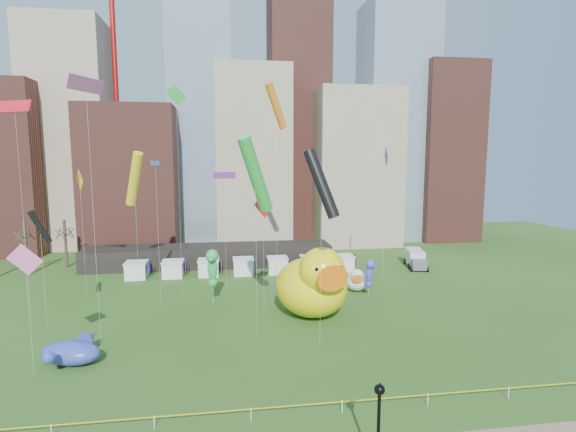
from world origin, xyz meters
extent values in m
plane|color=#2D5219|center=(0.00, 0.00, 0.00)|extent=(160.00, 160.00, 0.00)
cube|color=gray|center=(-30.00, 62.00, 21.00)|extent=(14.00, 12.00, 42.00)
cube|color=brown|center=(-18.00, 56.00, 13.00)|extent=(16.00, 14.00, 26.00)
cube|color=#8C9EB2|center=(-6.00, 64.00, 27.50)|extent=(12.00, 12.00, 55.00)
cube|color=gray|center=(4.00, 60.00, 17.00)|extent=(14.00, 14.00, 34.00)
cube|color=brown|center=(14.00, 66.00, 34.00)|extent=(12.00, 12.00, 68.00)
cube|color=gray|center=(24.00, 58.00, 15.00)|extent=(16.00, 14.00, 30.00)
cube|color=#8C9EB2|center=(34.00, 62.00, 24.00)|extent=(14.00, 12.00, 48.00)
cube|color=brown|center=(44.00, 60.00, 18.00)|extent=(12.00, 12.00, 36.00)
cylinder|color=red|center=(-22.00, 64.00, 38.00)|extent=(1.00, 1.00, 76.00)
cylinder|color=red|center=(30.00, 64.00, 38.00)|extent=(1.00, 1.00, 76.00)
cube|color=black|center=(-4.00, 42.00, 1.60)|extent=(38.00, 6.00, 3.20)
cube|color=white|center=(-14.00, 36.00, 1.10)|extent=(2.80, 2.80, 2.20)
cube|color=red|center=(-12.20, 36.00, 1.60)|extent=(0.08, 1.40, 1.60)
cube|color=white|center=(-9.00, 36.00, 1.10)|extent=(2.80, 2.80, 2.20)
cube|color=red|center=(-7.20, 36.00, 1.60)|extent=(0.08, 1.40, 1.60)
cube|color=white|center=(-4.00, 36.00, 1.10)|extent=(2.80, 2.80, 2.20)
cube|color=red|center=(-2.20, 36.00, 1.60)|extent=(0.08, 1.40, 1.60)
cube|color=white|center=(1.00, 36.00, 1.10)|extent=(2.80, 2.80, 2.20)
cube|color=red|center=(2.80, 36.00, 1.60)|extent=(0.08, 1.40, 1.60)
cube|color=white|center=(6.00, 36.00, 1.10)|extent=(2.80, 2.80, 2.20)
cube|color=red|center=(7.80, 36.00, 1.60)|extent=(0.08, 1.40, 1.60)
cube|color=white|center=(11.00, 36.00, 1.10)|extent=(2.80, 2.80, 2.20)
cube|color=red|center=(12.80, 36.00, 1.60)|extent=(0.08, 1.40, 1.60)
cube|color=white|center=(16.00, 36.00, 1.10)|extent=(2.80, 2.80, 2.20)
cube|color=red|center=(17.80, 36.00, 1.60)|extent=(0.08, 1.40, 1.60)
cylinder|color=#382B21|center=(-30.00, 40.00, 4.00)|extent=(0.44, 0.44, 8.00)
cylinder|color=#382B21|center=(-26.00, 44.00, 3.75)|extent=(0.44, 0.44, 7.50)
cylinder|color=white|center=(-12.00, 0.00, 0.45)|extent=(0.06, 0.06, 0.90)
cylinder|color=white|center=(-6.00, 0.00, 0.45)|extent=(0.06, 0.06, 0.90)
cylinder|color=white|center=(0.00, 0.00, 0.45)|extent=(0.06, 0.06, 0.90)
cylinder|color=white|center=(6.00, 0.00, 0.45)|extent=(0.06, 0.06, 0.90)
cylinder|color=white|center=(12.00, 0.00, 0.45)|extent=(0.06, 0.06, 0.90)
cylinder|color=white|center=(18.00, 0.00, 0.45)|extent=(0.06, 0.06, 0.90)
cube|color=yellow|center=(0.00, 0.00, 0.80)|extent=(50.00, 0.02, 0.07)
ellipsoid|color=yellow|center=(7.53, 18.28, 3.10)|extent=(9.10, 10.12, 6.20)
ellipsoid|color=yellow|center=(6.85, 21.64, 2.94)|extent=(2.33, 1.97, 2.51)
sphere|color=yellow|center=(8.07, 15.56, 5.59)|extent=(5.49, 5.49, 4.66)
cone|color=orange|center=(8.46, 13.62, 5.44)|extent=(2.93, 2.56, 2.56)
sphere|color=white|center=(7.07, 14.05, 6.21)|extent=(0.84, 0.84, 0.84)
sphere|color=white|center=(9.58, 14.56, 6.21)|extent=(0.84, 0.84, 0.84)
sphere|color=black|center=(7.15, 13.66, 6.21)|extent=(0.42, 0.42, 0.42)
sphere|color=black|center=(9.66, 14.17, 6.21)|extent=(0.42, 0.42, 0.42)
ellipsoid|color=white|center=(14.99, 26.12, 1.19)|extent=(3.52, 3.91, 2.37)
ellipsoid|color=white|center=(15.27, 27.40, 1.12)|extent=(0.90, 0.77, 0.96)
sphere|color=white|center=(14.76, 25.08, 2.14)|extent=(2.12, 2.12, 1.79)
cone|color=orange|center=(14.60, 24.34, 2.08)|extent=(1.13, 0.99, 0.98)
sphere|color=white|center=(14.18, 24.70, 2.38)|extent=(0.32, 0.32, 0.32)
sphere|color=white|center=(15.14, 24.50, 2.38)|extent=(0.32, 0.32, 0.32)
sphere|color=black|center=(14.15, 24.56, 2.38)|extent=(0.16, 0.16, 0.16)
sphere|color=black|center=(15.11, 24.35, 2.38)|extent=(0.16, 0.16, 0.16)
cylinder|color=silver|center=(-3.03, 23.63, 2.05)|extent=(0.03, 0.03, 4.11)
ellipsoid|color=green|center=(-3.03, 23.63, 4.11)|extent=(1.22, 1.03, 2.91)
sphere|color=green|center=(-3.03, 23.48, 5.67)|extent=(1.61, 1.61, 1.49)
cone|color=green|center=(-3.03, 22.81, 5.60)|extent=(0.60, 0.97, 0.52)
sphere|color=green|center=(-3.03, 23.68, 2.44)|extent=(1.04, 1.04, 1.04)
cylinder|color=silver|center=(15.76, 23.43, 1.42)|extent=(0.03, 0.03, 2.83)
ellipsoid|color=#4540C2|center=(15.76, 23.43, 2.83)|extent=(1.10, 1.02, 2.24)
sphere|color=#4540C2|center=(15.76, 23.28, 4.03)|extent=(1.52, 1.52, 1.14)
cone|color=#4540C2|center=(15.76, 22.76, 3.98)|extent=(0.66, 0.82, 0.40)
sphere|color=#4540C2|center=(15.76, 23.48, 1.55)|extent=(0.80, 0.80, 0.80)
ellipsoid|color=#403CA5|center=(-14.14, 9.93, 0.96)|extent=(5.56, 4.03, 1.92)
cone|color=#403CA5|center=(-13.36, 12.50, 1.25)|extent=(1.73, 1.86, 1.35)
sphere|color=#403CA5|center=(-14.87, 7.54, 1.73)|extent=(0.96, 0.96, 0.96)
sphere|color=black|center=(6.26, -6.00, 4.96)|extent=(0.56, 0.56, 0.56)
cone|color=black|center=(6.26, -6.00, 5.26)|extent=(0.20, 0.20, 0.25)
cube|color=silver|center=(27.88, 37.18, 1.46)|extent=(3.22, 5.08, 2.35)
cube|color=#595960|center=(27.23, 34.24, 0.99)|extent=(2.48, 2.12, 1.51)
cylinder|color=black|center=(26.37, 35.78, 0.42)|extent=(0.41, 0.88, 0.85)
cylinder|color=black|center=(28.66, 35.28, 0.42)|extent=(0.41, 0.88, 0.85)
cylinder|color=black|center=(27.06, 38.90, 0.42)|extent=(0.41, 0.88, 0.85)
cylinder|color=black|center=(29.35, 38.40, 0.42)|extent=(0.41, 0.88, 0.85)
cylinder|color=silver|center=(2.60, 19.84, 5.88)|extent=(0.02, 0.02, 11.77)
cube|color=red|center=(2.60, 19.84, 11.77)|extent=(2.10, 1.81, 2.74)
cylinder|color=silver|center=(-12.15, 11.28, 11.27)|extent=(0.02, 0.02, 22.53)
cube|color=pink|center=(-12.15, 11.28, 22.53)|extent=(2.10, 3.58, 1.14)
cylinder|color=silver|center=(-19.22, 18.46, 5.09)|extent=(0.02, 0.02, 10.18)
cylinder|color=black|center=(-19.22, 18.46, 10.18)|extent=(2.06, 1.25, 3.39)
cylinder|color=silver|center=(1.32, 12.93, 7.65)|extent=(0.02, 0.02, 15.30)
cylinder|color=green|center=(1.32, 12.93, 15.30)|extent=(3.74, 3.71, 6.95)
cylinder|color=silver|center=(-18.75, 29.39, 7.10)|extent=(0.02, 0.02, 14.21)
cube|color=yellow|center=(-18.75, 29.39, 14.21)|extent=(1.41, 2.11, 2.51)
cylinder|color=silver|center=(19.86, 29.62, 8.54)|extent=(0.02, 0.02, 17.07)
cube|color=blue|center=(19.86, 29.62, 17.07)|extent=(0.54, 2.68, 2.72)
cylinder|color=silver|center=(5.10, 29.17, 11.63)|extent=(0.02, 0.02, 23.26)
cylinder|color=orange|center=(5.10, 29.17, 23.26)|extent=(3.32, 2.67, 5.69)
cylinder|color=silver|center=(-1.49, 29.83, 7.34)|extent=(0.02, 0.02, 14.68)
cube|color=purple|center=(-1.49, 29.83, 14.68)|extent=(2.83, 0.50, 0.87)
cylinder|color=silver|center=(-21.35, 20.08, 10.86)|extent=(0.02, 0.02, 21.73)
cube|color=red|center=(-21.35, 20.08, 21.73)|extent=(3.76, 2.12, 1.18)
cylinder|color=silver|center=(-16.31, 8.23, 4.61)|extent=(0.02, 0.02, 9.21)
cube|color=pink|center=(-16.31, 8.23, 9.21)|extent=(2.44, 0.39, 2.46)
cylinder|color=silver|center=(6.88, 10.81, 7.28)|extent=(0.02, 0.02, 14.56)
cylinder|color=black|center=(6.88, 10.81, 14.56)|extent=(3.29, 3.22, 6.08)
cylinder|color=silver|center=(-6.64, 25.02, 11.90)|extent=(0.02, 0.02, 23.80)
cube|color=green|center=(-6.64, 25.02, 23.80)|extent=(2.17, 0.84, 2.31)
cylinder|color=silver|center=(-12.64, 30.50, 7.12)|extent=(0.02, 0.02, 14.23)
cylinder|color=yellow|center=(-12.64, 30.50, 14.23)|extent=(3.30, 4.03, 6.95)
cylinder|color=silver|center=(-9.00, 23.91, 8.13)|extent=(0.02, 0.02, 16.26)
cube|color=blue|center=(-9.00, 23.91, 16.26)|extent=(0.82, 1.70, 0.54)
camera|label=1|loc=(-1.34, -25.89, 16.62)|focal=27.00mm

